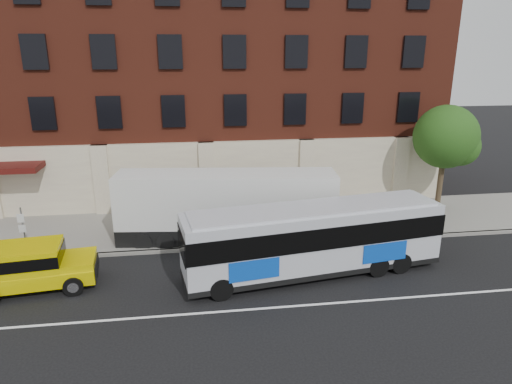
{
  "coord_description": "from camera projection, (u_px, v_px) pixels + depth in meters",
  "views": [
    {
      "loc": [
        -0.64,
        -14.02,
        9.18
      ],
      "look_at": [
        2.06,
        5.5,
        3.0
      ],
      "focal_mm": 31.54,
      "sensor_mm": 36.0,
      "label": 1
    }
  ],
  "objects": [
    {
      "name": "ground",
      "position": [
        220.0,
        320.0,
        16.09
      ],
      "size": [
        120.0,
        120.0,
        0.0
      ],
      "primitive_type": "plane",
      "color": "black",
      "rests_on": "ground"
    },
    {
      "name": "sidewalk",
      "position": [
        210.0,
        226.0,
        24.57
      ],
      "size": [
        60.0,
        6.0,
        0.15
      ],
      "primitive_type": "cube",
      "color": "gray",
      "rests_on": "ground"
    },
    {
      "name": "kerb",
      "position": [
        212.0,
        248.0,
        21.73
      ],
      "size": [
        60.0,
        0.25,
        0.15
      ],
      "primitive_type": "cube",
      "color": "gray",
      "rests_on": "ground"
    },
    {
      "name": "lane_line",
      "position": [
        219.0,
        312.0,
        16.56
      ],
      "size": [
        60.0,
        0.12,
        0.01
      ],
      "primitive_type": "cube",
      "color": "white",
      "rests_on": "ground"
    },
    {
      "name": "building",
      "position": [
        202.0,
        76.0,
        29.81
      ],
      "size": [
        30.0,
        12.1,
        15.0
      ],
      "color": "maroon",
      "rests_on": "sidewalk"
    },
    {
      "name": "sign_pole",
      "position": [
        23.0,
        230.0,
        20.35
      ],
      "size": [
        0.3,
        0.2,
        2.5
      ],
      "color": "slate",
      "rests_on": "ground"
    },
    {
      "name": "street_tree",
      "position": [
        446.0,
        139.0,
        25.51
      ],
      "size": [
        3.6,
        3.6,
        6.2
      ],
      "color": "#332819",
      "rests_on": "sidewalk"
    },
    {
      "name": "city_bus",
      "position": [
        314.0,
        237.0,
        18.97
      ],
      "size": [
        11.32,
        3.98,
        3.04
      ],
      "color": "silver",
      "rests_on": "ground"
    },
    {
      "name": "yellow_suv",
      "position": [
        28.0,
        265.0,
        17.85
      ],
      "size": [
        5.02,
        2.58,
        1.88
      ],
      "color": "#DCCB01",
      "rests_on": "ground"
    },
    {
      "name": "shipping_container",
      "position": [
        227.0,
        208.0,
        22.24
      ],
      "size": [
        10.85,
        3.35,
        3.56
      ],
      "color": "black",
      "rests_on": "ground"
    }
  ]
}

